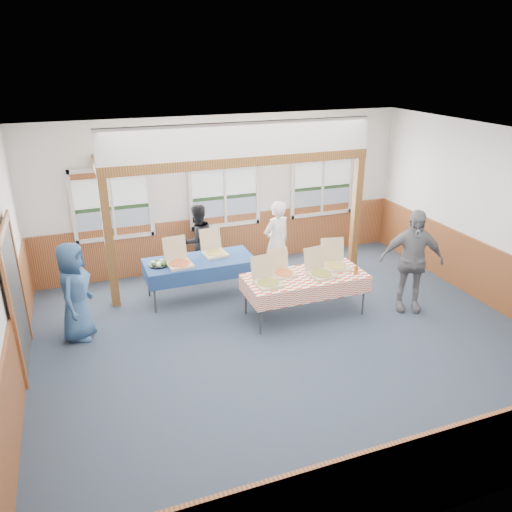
{
  "coord_description": "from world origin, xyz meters",
  "views": [
    {
      "loc": [
        -2.94,
        -6.32,
        4.35
      ],
      "look_at": [
        -0.21,
        1.0,
        1.15
      ],
      "focal_mm": 35.0,
      "sensor_mm": 36.0,
      "label": 1
    }
  ],
  "objects": [
    {
      "name": "person_grey",
      "position": [
        2.46,
        0.31,
        0.94
      ],
      "size": [
        1.19,
        0.89,
        1.88
      ],
      "primitive_type": "imported",
      "rotation": [
        0.0,
        0.0,
        -0.44
      ],
      "color": "slate",
      "rests_on": "floor"
    },
    {
      "name": "pizza_box_b",
      "position": [
        -0.6,
        2.25,
        0.83
      ],
      "size": [
        0.46,
        0.54,
        0.45
      ],
      "rotation": [
        0.0,
        0.0,
        0.09
      ],
      "color": "beige",
      "rests_on": "table_left"
    },
    {
      "name": "window_left",
      "position": [
        -2.3,
        3.46,
        1.68
      ],
      "size": [
        1.56,
        0.1,
        1.46
      ],
      "color": "silver",
      "rests_on": "wall_back"
    },
    {
      "name": "post_right",
      "position": [
        2.5,
        2.3,
        1.2
      ],
      "size": [
        0.15,
        0.15,
        2.4
      ],
      "primitive_type": "cube",
      "color": "#553513",
      "rests_on": "floor"
    },
    {
      "name": "pizza_box_a",
      "position": [
        -1.35,
        1.98,
        0.83
      ],
      "size": [
        0.48,
        0.56,
        0.47
      ],
      "rotation": [
        0.0,
        0.0,
        0.09
      ],
      "color": "beige",
      "rests_on": "table_left"
    },
    {
      "name": "wall_right",
      "position": [
        4.0,
        0.0,
        1.6
      ],
      "size": [
        0.0,
        8.0,
        8.0
      ],
      "primitive_type": "plane",
      "rotation": [
        1.57,
        0.0,
        -1.57
      ],
      "color": "silver",
      "rests_on": "floor"
    },
    {
      "name": "veggie_tray",
      "position": [
        -1.69,
        2.09,
        0.79
      ],
      "size": [
        0.37,
        0.37,
        0.09
      ],
      "color": "black",
      "rests_on": "table_left"
    },
    {
      "name": "pizza_box_e",
      "position": [
        0.86,
        0.68,
        0.82
      ],
      "size": [
        0.46,
        0.54,
        0.45
      ],
      "rotation": [
        0.0,
        0.0,
        0.12
      ],
      "color": "beige",
      "rests_on": "table_right"
    },
    {
      "name": "wainscot_front",
      "position": [
        0.0,
        -3.48,
        0.55
      ],
      "size": [
        7.98,
        0.05,
        1.1
      ],
      "primitive_type": "cube",
      "color": "brown",
      "rests_on": "floor"
    },
    {
      "name": "post_left",
      "position": [
        -2.5,
        2.3,
        1.2
      ],
      "size": [
        0.15,
        0.15,
        2.4
      ],
      "primitive_type": "cube",
      "color": "#553513",
      "rests_on": "floor"
    },
    {
      "name": "pizza_box_d",
      "position": [
        0.26,
        0.95,
        0.82
      ],
      "size": [
        0.39,
        0.47,
        0.4
      ],
      "rotation": [
        0.0,
        0.0,
        0.05
      ],
      "color": "beige",
      "rests_on": "table_right"
    },
    {
      "name": "pizza_box_c",
      "position": [
        -0.14,
        0.66,
        0.82
      ],
      "size": [
        0.44,
        0.53,
        0.44
      ],
      "rotation": [
        0.0,
        0.0,
        0.09
      ],
      "color": "beige",
      "rests_on": "table_right"
    },
    {
      "name": "table_right",
      "position": [
        0.61,
        0.76,
        0.71
      ],
      "size": [
        2.27,
        1.35,
        0.76
      ],
      "rotation": [
        0.0,
        0.0,
        0.2
      ],
      "color": "#333333",
      "rests_on": "floor"
    },
    {
      "name": "man_blue",
      "position": [
        -3.16,
        1.35,
        0.82
      ],
      "size": [
        0.77,
        0.94,
        1.65
      ],
      "primitive_type": "imported",
      "rotation": [
        0.0,
        0.0,
        1.22
      ],
      "color": "#31527B",
      "rests_on": "floor"
    },
    {
      "name": "window_mid",
      "position": [
        0.0,
        3.46,
        1.68
      ],
      "size": [
        1.56,
        0.1,
        1.46
      ],
      "color": "silver",
      "rests_on": "wall_back"
    },
    {
      "name": "woman_white",
      "position": [
        0.67,
        2.21,
        0.85
      ],
      "size": [
        0.71,
        0.57,
        1.7
      ],
      "primitive_type": "imported",
      "rotation": [
        0.0,
        0.0,
        3.43
      ],
      "color": "silver",
      "rests_on": "floor"
    },
    {
      "name": "cased_opening",
      "position": [
        -3.96,
        0.9,
        1.05
      ],
      "size": [
        0.06,
        1.3,
        2.1
      ],
      "primitive_type": "cube",
      "color": "#333333",
      "rests_on": "wall_left"
    },
    {
      "name": "wainscot_right",
      "position": [
        3.98,
        0.0,
        0.55
      ],
      "size": [
        0.05,
        6.98,
        1.1
      ],
      "primitive_type": "cube",
      "color": "brown",
      "rests_on": "floor"
    },
    {
      "name": "woman_black",
      "position": [
        -0.71,
        3.1,
        0.76
      ],
      "size": [
        0.88,
        0.78,
        1.52
      ],
      "primitive_type": "imported",
      "rotation": [
        0.0,
        0.0,
        3.46
      ],
      "color": "black",
      "rests_on": "floor"
    },
    {
      "name": "wall_back",
      "position": [
        0.0,
        3.5,
        1.6
      ],
      "size": [
        8.0,
        0.0,
        8.0
      ],
      "primitive_type": "plane",
      "rotation": [
        1.57,
        0.0,
        0.0
      ],
      "color": "silver",
      "rests_on": "floor"
    },
    {
      "name": "floor",
      "position": [
        0.0,
        0.0,
        0.0
      ],
      "size": [
        8.0,
        8.0,
        0.0
      ],
      "primitive_type": "plane",
      "color": "#272E40",
      "rests_on": "ground"
    },
    {
      "name": "drink_glass",
      "position": [
        1.46,
        0.51,
        0.83
      ],
      "size": [
        0.07,
        0.07,
        0.15
      ],
      "primitive_type": "cylinder",
      "color": "#925318",
      "rests_on": "table_right"
    },
    {
      "name": "ceiling",
      "position": [
        0.0,
        0.0,
        3.2
      ],
      "size": [
        8.0,
        8.0,
        0.0
      ],
      "primitive_type": "plane",
      "rotation": [
        3.14,
        0.0,
        0.0
      ],
      "color": "white",
      "rests_on": "wall_back"
    },
    {
      "name": "wainscot_left",
      "position": [
        -3.98,
        0.0,
        0.55
      ],
      "size": [
        0.05,
        6.98,
        1.1
      ],
      "primitive_type": "cube",
      "color": "brown",
      "rests_on": "floor"
    },
    {
      "name": "window_right",
      "position": [
        2.3,
        3.46,
        1.68
      ],
      "size": [
        1.56,
        0.1,
        1.46
      ],
      "color": "silver",
      "rests_on": "wall_back"
    },
    {
      "name": "pizza_box_f",
      "position": [
        1.27,
        0.9,
        0.83
      ],
      "size": [
        0.53,
        0.6,
        0.47
      ],
      "rotation": [
        0.0,
        0.0,
        -0.2
      ],
      "color": "beige",
      "rests_on": "table_right"
    },
    {
      "name": "table_left",
      "position": [
        -0.94,
        2.09,
        0.7
      ],
      "size": [
        2.12,
        1.15,
        0.76
      ],
      "rotation": [
        0.0,
        0.0,
        -0.13
      ],
      "color": "#333333",
      "rests_on": "floor"
    },
    {
      "name": "wall_front",
      "position": [
        0.0,
        -3.5,
        1.6
      ],
      "size": [
        8.0,
        0.0,
        8.0
      ],
      "primitive_type": "plane",
      "rotation": [
        -1.57,
        0.0,
        0.0
      ],
      "color": "silver",
      "rests_on": "floor"
    },
    {
      "name": "wainscot_back",
      "position": [
        0.0,
        3.48,
        0.55
      ],
      "size": [
        7.98,
        0.05,
        1.1
      ],
      "primitive_type": "cube",
      "color": "brown",
      "rests_on": "floor"
    },
    {
      "name": "cross_beam",
      "position": [
        0.0,
        2.3,
        2.49
      ],
      "size": [
        5.15,
        0.18,
        0.18
      ],
      "primitive_type": "cube",
      "color": "#553513",
      "rests_on": "post_left"
    }
  ]
}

